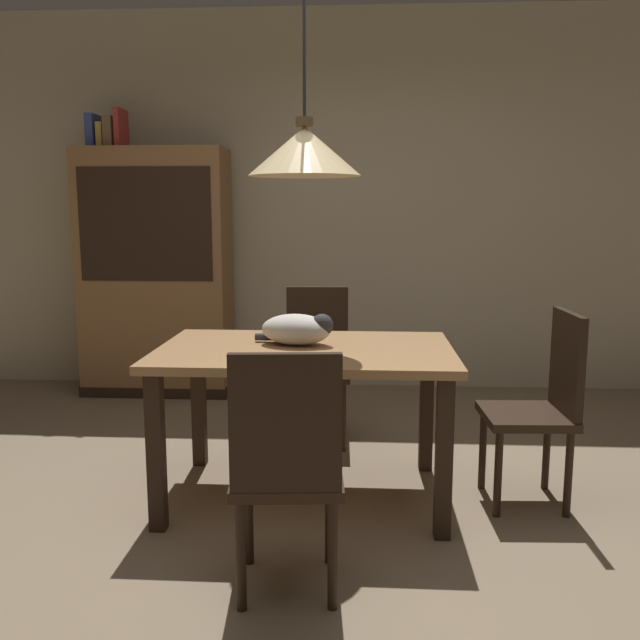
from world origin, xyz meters
The scene contains 13 objects.
ground centered at (0.00, 0.00, 0.00)m, with size 10.00×10.00×0.00m, color #847056.
back_wall centered at (0.00, 2.65, 1.45)m, with size 6.40×0.10×2.90m, color beige.
dining_table centered at (-0.10, 0.43, 0.65)m, with size 1.40×0.90×0.75m.
chair_near_front centered at (-0.09, -0.45, 0.51)m, with size 0.43×0.43×0.93m.
chair_right_side centered at (1.03, 0.43, 0.51)m, with size 0.42×0.42×0.93m.
chair_far_back centered at (-0.10, 1.31, 0.51)m, with size 0.41×0.41×0.93m.
cat_sleeping centered at (-0.14, 0.49, 0.83)m, with size 0.40×0.28×0.16m.
pendant_lamp centered at (-0.10, 0.43, 1.66)m, with size 0.52×0.52×1.30m.
hutch_bookcase centered at (-1.39, 2.32, 0.89)m, with size 1.12×0.45×1.85m.
book_blue_wide centered at (-1.81, 2.32, 1.97)m, with size 0.06×0.24×0.24m, color #384C93.
book_yellow_short centered at (-1.75, 2.32, 1.94)m, with size 0.04×0.20×0.18m, color gold.
book_brown_thick centered at (-1.68, 2.32, 1.96)m, with size 0.06×0.24×0.22m, color brown.
book_red_tall centered at (-1.61, 2.32, 1.99)m, with size 0.04×0.22×0.28m, color #B73833.
Camera 1 is at (0.17, -2.71, 1.39)m, focal length 37.93 mm.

